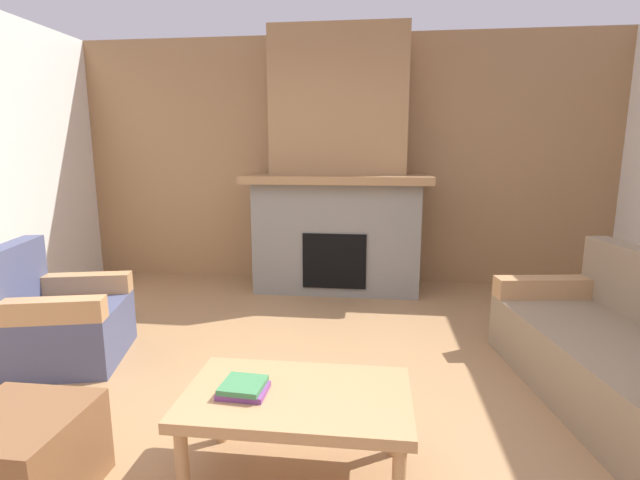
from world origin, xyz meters
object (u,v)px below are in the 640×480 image
(coffee_table, at_px, (297,404))
(couch, at_px, (631,359))
(armchair, at_px, (58,321))
(ottoman, at_px, (20,459))
(fireplace, at_px, (338,181))

(coffee_table, bearing_deg, couch, 25.30)
(couch, height_order, coffee_table, couch)
(armchair, height_order, ottoman, armchair)
(armchair, relative_size, coffee_table, 0.92)
(armchair, height_order, coffee_table, armchair)
(couch, distance_m, coffee_table, 2.02)
(fireplace, distance_m, armchair, 2.88)
(fireplace, relative_size, coffee_table, 2.70)
(couch, bearing_deg, fireplace, 130.49)
(couch, bearing_deg, armchair, 177.55)
(armchair, distance_m, ottoman, 1.50)
(fireplace, relative_size, ottoman, 5.19)
(fireplace, bearing_deg, coffee_table, -88.64)
(fireplace, relative_size, armchair, 2.93)
(fireplace, height_order, couch, fireplace)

